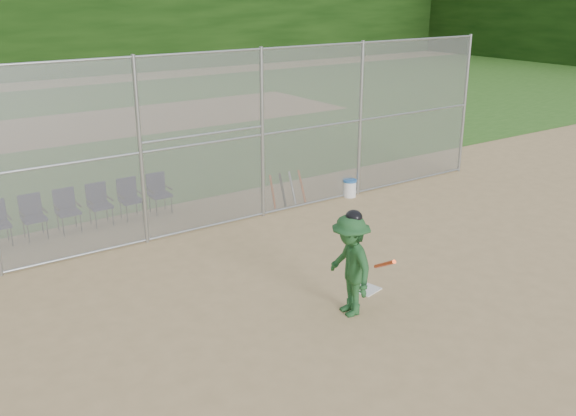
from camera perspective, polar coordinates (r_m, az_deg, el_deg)
ground at (r=11.38m, az=7.27°, el=-8.65°), size 100.00×100.00×0.00m
grass_strip at (r=26.82m, az=-19.35°, el=6.70°), size 100.00×100.00×0.00m
dirt_patch_far at (r=26.82m, az=-19.35°, el=6.71°), size 24.00×24.00×0.00m
backstop_fence at (r=14.52m, az=-5.66°, el=6.28°), size 16.09×0.09×4.00m
home_plate at (r=11.95m, az=6.84°, el=-7.16°), size 0.55×0.55×0.02m
batter_at_plate at (r=10.73m, az=5.55°, el=-5.04°), size 1.00×1.40×1.85m
water_cooler at (r=17.00m, az=5.49°, el=1.78°), size 0.37×0.37×0.46m
spare_bats at (r=16.25m, az=-0.05°, el=1.71°), size 0.96×0.38×0.83m
chair_1 at (r=15.10m, az=-21.65°, el=-0.79°), size 0.54×0.52×0.96m
chair_2 at (r=15.26m, az=-18.96°, el=-0.26°), size 0.54×0.52×0.96m
chair_3 at (r=15.45m, az=-16.34°, el=0.25°), size 0.54×0.52×0.96m
chair_4 at (r=15.68m, az=-13.79°, el=0.75°), size 0.54×0.52×0.96m
chair_5 at (r=15.94m, az=-11.31°, el=1.24°), size 0.54×0.52×0.96m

